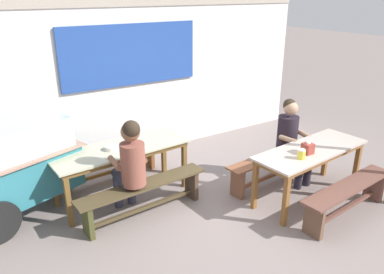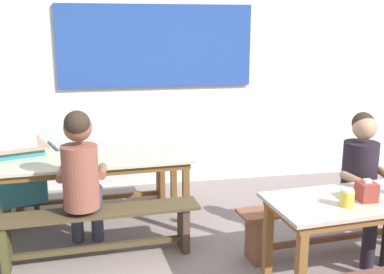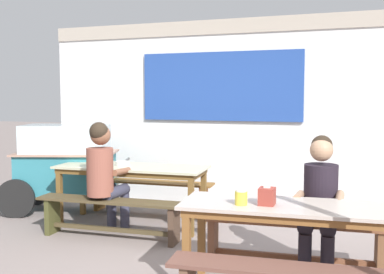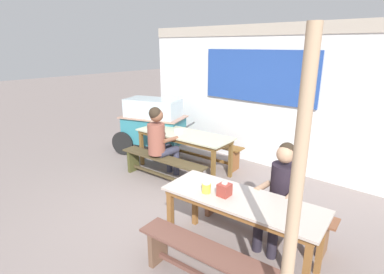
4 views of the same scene
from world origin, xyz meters
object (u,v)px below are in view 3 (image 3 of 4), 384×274
at_px(dining_table_near, 290,214).
at_px(soup_bowl, 122,163).
at_px(tissue_box, 267,196).
at_px(condiment_jar, 241,197).
at_px(bench_far_front, 111,212).
at_px(dining_table_far, 132,172).
at_px(food_cart, 65,162).
at_px(bench_far_back, 150,192).
at_px(bench_near_back, 293,237).
at_px(person_right_near_table, 320,197).
at_px(person_left_back_turned, 104,171).

distance_m(dining_table_near, soup_bowl, 2.61).
distance_m(tissue_box, condiment_jar, 0.20).
bearing_deg(bench_far_front, condiment_jar, -29.32).
distance_m(dining_table_far, soup_bowl, 0.16).
relative_size(dining_table_far, bench_far_front, 1.08).
xyz_separation_m(dining_table_far, dining_table_near, (2.08, -1.39, -0.00)).
xyz_separation_m(food_cart, soup_bowl, (1.03, -0.29, 0.07)).
xyz_separation_m(bench_far_back, bench_near_back, (2.07, -1.39, -0.00)).
xyz_separation_m(dining_table_far, tissue_box, (1.91, -1.46, 0.14)).
bearing_deg(food_cart, person_right_near_table, -18.79).
height_order(food_cart, tissue_box, food_cart).
relative_size(condiment_jar, soup_bowl, 0.70).
bearing_deg(soup_bowl, dining_table_far, 2.29).
relative_size(bench_near_back, person_right_near_table, 1.42).
relative_size(bench_near_back, soup_bowl, 9.94).
distance_m(food_cart, tissue_box, 3.53).
xyz_separation_m(person_left_back_turned, tissue_box, (2.00, -0.95, 0.06)).
relative_size(dining_table_far, person_right_near_table, 1.52).
height_order(dining_table_far, dining_table_near, same).
xyz_separation_m(bench_far_front, food_cart, (-1.19, 0.87, 0.39)).
bearing_deg(food_cart, dining_table_near, -27.46).
height_order(bench_far_front, soup_bowl, soup_bowl).
bearing_deg(food_cart, bench_near_back, -19.04).
bearing_deg(tissue_box, dining_table_far, 142.57).
xyz_separation_m(bench_near_back, food_cart, (-3.19, 1.10, 0.39)).
distance_m(tissue_box, soup_bowl, 2.51).
bearing_deg(soup_bowl, dining_table_near, -32.16).
relative_size(dining_table_near, bench_far_front, 1.01).
bearing_deg(tissue_box, dining_table_near, 23.00).
height_order(dining_table_far, bench_near_back, dining_table_far).
xyz_separation_m(bench_far_back, condiment_jar, (1.76, -2.12, 0.49)).
height_order(bench_far_front, condiment_jar, condiment_jar).
distance_m(person_left_back_turned, soup_bowl, 0.51).
xyz_separation_m(bench_far_back, food_cart, (-1.12, -0.29, 0.39)).
bearing_deg(dining_table_near, bench_near_back, 94.75).
bearing_deg(dining_table_far, condiment_jar, -41.62).
relative_size(food_cart, person_left_back_turned, 1.38).
distance_m(bench_far_front, person_right_near_table, 2.29).
distance_m(bench_far_front, soup_bowl, 0.75).
bearing_deg(soup_bowl, person_left_back_turned, -85.57).
distance_m(person_right_near_table, tissue_box, 0.70).
distance_m(bench_far_back, food_cart, 1.22).
xyz_separation_m(bench_far_back, tissue_box, (1.95, -2.05, 0.50)).
bearing_deg(dining_table_far, bench_far_front, -86.70).
relative_size(bench_near_back, food_cart, 0.98).
height_order(dining_table_near, condiment_jar, condiment_jar).
xyz_separation_m(dining_table_near, person_right_near_table, (0.19, 0.52, 0.04)).
bearing_deg(bench_near_back, tissue_box, -100.60).
relative_size(food_cart, condiment_jar, 14.53).
bearing_deg(dining_table_far, person_left_back_turned, -99.19).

